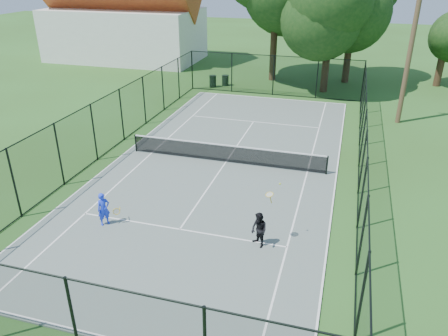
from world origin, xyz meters
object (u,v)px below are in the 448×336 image
(trash_bin_left, at_px, (213,81))
(trash_bin_right, at_px, (225,80))
(player_blue, at_px, (104,209))
(tennis_net, at_px, (226,153))
(player_black, at_px, (259,230))
(utility_pole, at_px, (409,55))

(trash_bin_left, xyz_separation_m, trash_bin_right, (0.85, 0.72, -0.05))
(trash_bin_right, bearing_deg, player_blue, -86.48)
(tennis_net, distance_m, player_black, 7.28)
(tennis_net, bearing_deg, utility_pole, 45.64)
(utility_pole, height_order, player_blue, utility_pole)
(trash_bin_right, xyz_separation_m, player_black, (7.34, -21.22, 0.30))
(player_blue, xyz_separation_m, player_black, (6.02, 0.25, 0.01))
(trash_bin_left, distance_m, utility_pole, 15.19)
(trash_bin_right, bearing_deg, trash_bin_left, -139.48)
(tennis_net, xyz_separation_m, utility_pole, (8.80, 9.00, 3.63))
(trash_bin_right, relative_size, player_black, 0.37)
(trash_bin_left, xyz_separation_m, player_black, (8.18, -20.49, 0.25))
(trash_bin_left, xyz_separation_m, utility_pole, (13.88, -4.90, 3.73))
(tennis_net, relative_size, trash_bin_right, 11.78)
(trash_bin_right, xyz_separation_m, utility_pole, (13.04, -5.63, 3.78))
(tennis_net, height_order, player_black, player_black)
(tennis_net, height_order, player_blue, player_blue)
(player_black, bearing_deg, trash_bin_right, 109.08)
(tennis_net, height_order, trash_bin_left, tennis_net)
(utility_pole, xyz_separation_m, player_black, (-5.70, -15.59, -3.48))
(trash_bin_right, relative_size, player_blue, 0.64)
(tennis_net, xyz_separation_m, player_black, (3.10, -6.59, 0.15))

